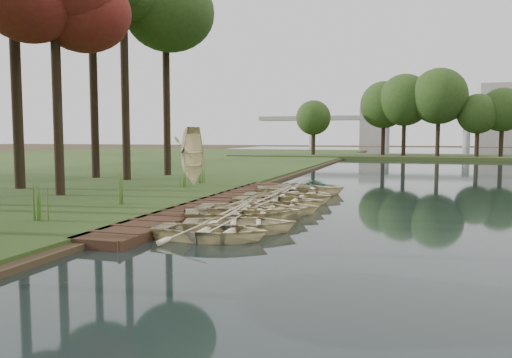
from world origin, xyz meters
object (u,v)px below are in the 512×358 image
(rowboat_2, at_px, (243,211))
(stored_rowboat, at_px, (193,180))
(boardwalk, at_px, (214,204))
(rowboat_0, at_px, (210,228))
(rowboat_1, at_px, (240,221))

(rowboat_2, distance_m, stored_rowboat, 10.24)
(boardwalk, distance_m, stored_rowboat, 6.30)
(stored_rowboat, bearing_deg, rowboat_2, -123.59)
(boardwalk, height_order, stored_rowboat, stored_rowboat)
(boardwalk, xyz_separation_m, stored_rowboat, (-3.31, 5.35, 0.46))
(rowboat_0, height_order, rowboat_1, rowboat_1)
(boardwalk, height_order, rowboat_0, rowboat_0)
(rowboat_2, bearing_deg, rowboat_1, 170.57)
(rowboat_1, bearing_deg, boardwalk, 13.59)
(rowboat_2, height_order, stored_rowboat, stored_rowboat)
(rowboat_1, bearing_deg, rowboat_0, 144.23)
(rowboat_0, distance_m, rowboat_2, 2.81)
(rowboat_0, bearing_deg, rowboat_2, -2.96)
(rowboat_2, bearing_deg, rowboat_0, 155.50)
(boardwalk, xyz_separation_m, rowboat_2, (2.32, -3.21, 0.30))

